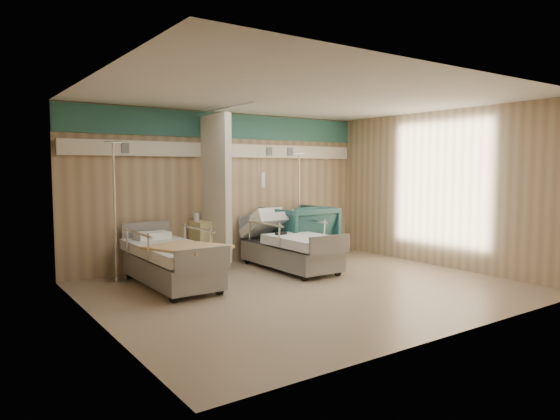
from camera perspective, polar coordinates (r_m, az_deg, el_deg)
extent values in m
cube|color=gray|center=(7.47, 3.29, -8.94)|extent=(6.00, 5.00, 0.00)
cube|color=tan|center=(9.36, -6.17, 2.49)|extent=(6.00, 0.04, 2.80)
cube|color=tan|center=(5.52, 19.58, 0.65)|extent=(6.00, 0.04, 2.80)
cube|color=tan|center=(5.90, -20.21, 0.88)|extent=(0.04, 5.00, 2.80)
cube|color=tan|center=(9.42, 17.86, 2.30)|extent=(0.04, 5.00, 2.80)
cube|color=silver|center=(7.33, 3.40, 12.85)|extent=(6.00, 5.00, 0.04)
cube|color=#2D6A60|center=(9.36, -6.17, 9.54)|extent=(6.00, 0.04, 0.45)
cube|color=white|center=(9.31, -6.06, 6.79)|extent=(5.88, 0.08, 0.25)
cylinder|color=silver|center=(8.38, -6.30, 11.54)|extent=(0.03, 1.80, 0.03)
cube|color=beige|center=(8.63, -7.34, 3.02)|extent=(0.12, 0.90, 2.35)
cube|color=#D5C985|center=(8.93, -8.29, -3.93)|extent=(0.50, 0.48, 0.85)
imported|color=#1E4B4B|center=(9.60, 2.18, -2.63)|extent=(1.18, 1.21, 1.06)
cube|color=white|center=(9.56, 2.36, 0.75)|extent=(0.72, 0.65, 0.07)
cylinder|color=silver|center=(9.85, 2.13, -5.48)|extent=(0.37, 0.37, 0.03)
cylinder|color=silver|center=(9.72, 2.15, 0.43)|extent=(0.03, 0.03, 2.06)
cylinder|color=silver|center=(9.70, 2.17, 6.51)|extent=(0.25, 0.03, 0.03)
cylinder|color=silver|center=(8.27, -18.17, -7.70)|extent=(0.39, 0.39, 0.03)
cylinder|color=silver|center=(8.11, -18.36, -0.33)|extent=(0.03, 0.03, 2.17)
cylinder|color=silver|center=(8.09, -18.57, 7.33)|extent=(0.26, 0.03, 0.03)
cube|color=black|center=(8.59, 0.11, -2.69)|extent=(0.21, 0.11, 0.04)
cube|color=tan|center=(7.26, -10.51, -4.19)|extent=(1.18, 1.29, 0.04)
cube|color=black|center=(8.92, -7.57, -0.78)|extent=(0.23, 0.16, 0.12)
cylinder|color=white|center=(8.83, -9.52, -0.82)|extent=(0.10, 0.10, 0.14)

